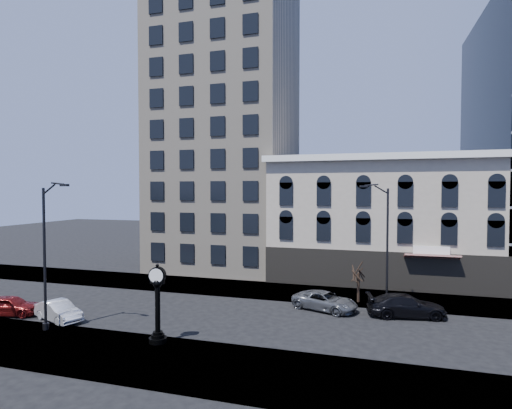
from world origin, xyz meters
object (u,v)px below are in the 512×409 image
(car_near_a, at_px, (10,306))
(car_near_b, at_px, (58,311))
(street_clock, at_px, (158,307))
(street_lamp_near, at_px, (52,217))

(car_near_a, bearing_deg, car_near_b, -105.85)
(street_clock, distance_m, car_near_b, 9.22)
(street_clock, bearing_deg, street_lamp_near, 171.74)
(car_near_b, bearing_deg, street_lamp_near, -123.97)
(car_near_b, bearing_deg, street_clock, -81.98)
(street_clock, height_order, car_near_a, street_clock)
(street_clock, relative_size, street_lamp_near, 0.48)
(car_near_a, bearing_deg, street_lamp_near, -125.47)
(car_near_a, relative_size, car_near_b, 1.02)
(street_clock, bearing_deg, car_near_b, 158.27)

